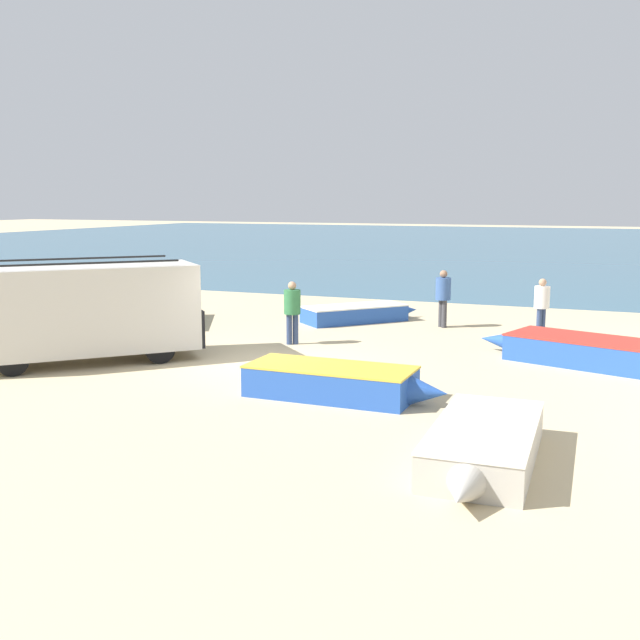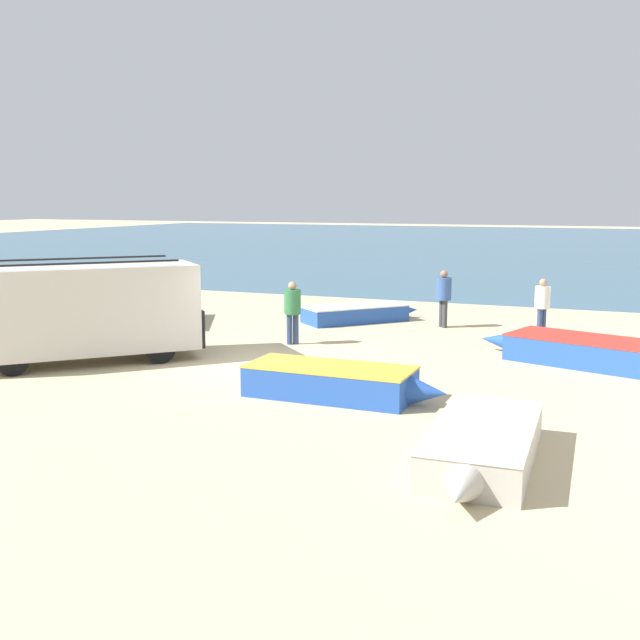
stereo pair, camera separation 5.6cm
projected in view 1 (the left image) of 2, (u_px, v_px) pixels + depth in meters
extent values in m
plane|color=tan|center=(268.00, 363.00, 17.87)|extent=(200.00, 200.00, 0.00)
cube|color=#33607A|center=(528.00, 244.00, 65.47)|extent=(120.00, 80.00, 0.01)
cube|color=beige|center=(83.00, 309.00, 17.78)|extent=(5.07, 5.09, 2.04)
cube|color=black|center=(194.00, 325.00, 18.91)|extent=(1.32, 1.31, 0.92)
cube|color=#1E232D|center=(190.00, 279.00, 18.69)|extent=(1.24, 1.23, 0.65)
cylinder|color=black|center=(147.00, 337.00, 19.32)|extent=(0.65, 0.66, 0.70)
cylinder|color=black|center=(160.00, 349.00, 17.81)|extent=(0.65, 0.66, 0.70)
cylinder|color=black|center=(11.00, 347.00, 18.04)|extent=(0.65, 0.66, 0.70)
cylinder|color=black|center=(12.00, 360.00, 16.54)|extent=(0.65, 0.66, 0.70)
cylinder|color=black|center=(77.00, 259.00, 18.27)|extent=(3.07, 3.10, 0.05)
cylinder|color=black|center=(84.00, 263.00, 16.92)|extent=(3.07, 3.10, 0.05)
cube|color=#234CA3|center=(330.00, 382.00, 14.80)|extent=(3.28, 1.40, 0.58)
cone|color=#234CA3|center=(429.00, 392.00, 14.05)|extent=(0.72, 0.56, 0.55)
cube|color=gold|center=(331.00, 371.00, 14.76)|extent=(0.21, 1.27, 0.05)
cube|color=gold|center=(331.00, 367.00, 14.75)|extent=(3.31, 1.42, 0.04)
cube|color=#234CA3|center=(609.00, 355.00, 17.39)|extent=(4.85, 2.93, 0.60)
cone|color=#234CA3|center=(498.00, 340.00, 19.16)|extent=(1.13, 0.85, 0.57)
cube|color=#B22D23|center=(609.00, 345.00, 17.35)|extent=(0.64, 1.46, 0.05)
cube|color=#B22D23|center=(610.00, 341.00, 17.34)|extent=(4.90, 2.96, 0.04)
cube|color=#1E757F|center=(167.00, 314.00, 23.55)|extent=(2.73, 3.56, 0.59)
cone|color=#1E757F|center=(174.00, 305.00, 25.51)|extent=(0.82, 0.89, 0.56)
cube|color=#B22D23|center=(166.00, 307.00, 23.51)|extent=(1.25, 0.76, 0.05)
cube|color=#B22D23|center=(166.00, 304.00, 23.50)|extent=(2.76, 3.59, 0.04)
cube|color=#234CA3|center=(354.00, 314.00, 23.88)|extent=(3.14, 3.28, 0.49)
cone|color=#234CA3|center=(407.00, 310.00, 24.73)|extent=(0.83, 0.84, 0.46)
cube|color=silver|center=(354.00, 309.00, 23.85)|extent=(1.00, 0.94, 0.05)
cube|color=silver|center=(354.00, 306.00, 23.83)|extent=(3.17, 3.31, 0.04)
cube|color=#ADA89E|center=(485.00, 444.00, 11.11)|extent=(1.52, 3.26, 0.54)
cone|color=#ADA89E|center=(462.00, 492.00, 9.29)|extent=(0.53, 0.72, 0.51)
cube|color=silver|center=(485.00, 431.00, 11.08)|extent=(1.33, 0.23, 0.05)
cube|color=silver|center=(485.00, 426.00, 11.07)|extent=(1.54, 3.29, 0.04)
cylinder|color=navy|center=(543.00, 322.00, 21.47)|extent=(0.15, 0.15, 0.80)
cylinder|color=navy|center=(539.00, 322.00, 21.37)|extent=(0.15, 0.15, 0.80)
cylinder|color=silver|center=(542.00, 297.00, 21.31)|extent=(0.43, 0.43, 0.63)
sphere|color=tan|center=(543.00, 282.00, 21.24)|extent=(0.22, 0.22, 0.22)
cylinder|color=#38383D|center=(441.00, 313.00, 22.91)|extent=(0.16, 0.16, 0.85)
cylinder|color=#38383D|center=(444.00, 314.00, 22.75)|extent=(0.16, 0.16, 0.85)
cylinder|color=#335189|center=(443.00, 289.00, 22.71)|extent=(0.46, 0.46, 0.67)
sphere|color=#8C664C|center=(444.00, 274.00, 22.64)|extent=(0.23, 0.23, 0.23)
cylinder|color=navy|center=(289.00, 329.00, 20.13)|extent=(0.15, 0.15, 0.83)
cylinder|color=navy|center=(296.00, 329.00, 20.17)|extent=(0.15, 0.15, 0.83)
cylinder|color=#2D6B3D|center=(292.00, 302.00, 20.03)|extent=(0.45, 0.45, 0.65)
sphere|color=tan|center=(292.00, 286.00, 19.96)|extent=(0.22, 0.22, 0.22)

